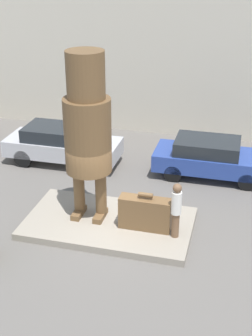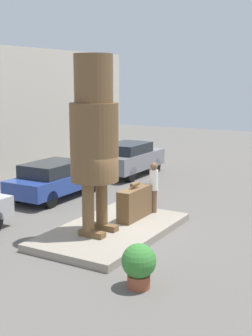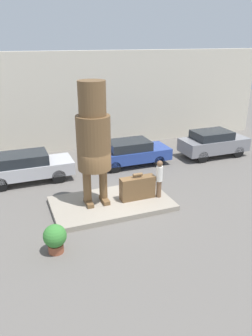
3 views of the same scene
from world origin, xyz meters
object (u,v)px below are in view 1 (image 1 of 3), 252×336
at_px(tourist, 176,208).
at_px(giant_suitcase, 145,213).
at_px(statue_figure, 87,125).
at_px(parked_car_silver, 62,144).
at_px(parked_car_blue, 211,157).

bearing_deg(tourist, giant_suitcase, 167.44).
bearing_deg(statue_figure, giant_suitcase, -9.71).
relative_size(statue_figure, tourist, 2.99).
bearing_deg(parked_car_silver, tourist, -39.91).
xyz_separation_m(giant_suitcase, parked_car_silver, (-4.30, 4.17, 0.08)).
distance_m(giant_suitcase, parked_car_silver, 5.99).
bearing_deg(giant_suitcase, parked_car_silver, 135.87).
height_order(giant_suitcase, tourist, tourist).
distance_m(statue_figure, giant_suitcase, 3.09).
bearing_deg(statue_figure, tourist, -10.69).
bearing_deg(tourist, parked_car_blue, 83.10).
bearing_deg(tourist, parked_car_silver, 140.09).
height_order(statue_figure, parked_car_silver, statue_figure).
bearing_deg(parked_car_silver, statue_figure, -57.20).
xyz_separation_m(statue_figure, parked_car_silver, (-2.49, 3.86, -2.40)).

